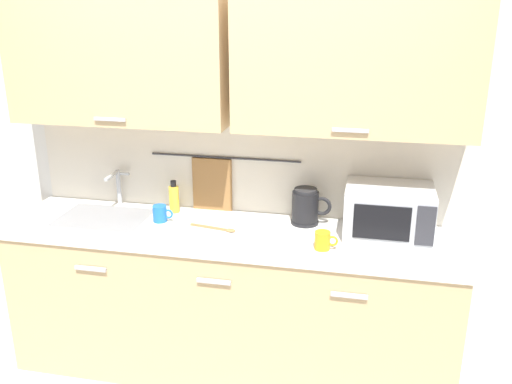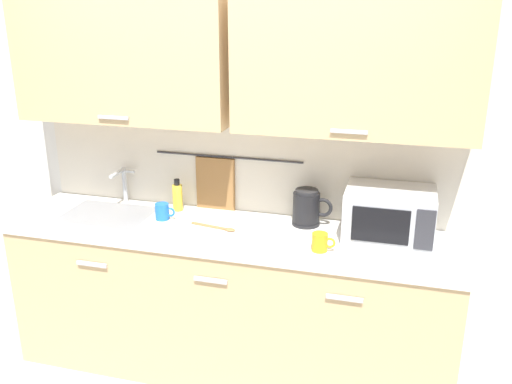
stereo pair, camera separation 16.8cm
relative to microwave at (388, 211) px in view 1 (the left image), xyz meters
The scene contains 9 objects.
counter_unit 1.05m from the microwave, behind, with size 2.53×0.64×0.90m.
back_wall_assembly 0.99m from the microwave, behind, with size 3.70×0.41×2.50m.
sink_faucet 1.62m from the microwave, behind, with size 0.09×0.17×0.22m.
microwave is the anchor object (origin of this frame).
electric_kettle 0.46m from the microwave, behind, with size 0.23×0.16×0.21m.
dish_soap_bottle 1.25m from the microwave, behind, with size 0.06×0.06×0.20m.
mug_near_sink 1.27m from the microwave, behind, with size 0.12×0.08×0.09m.
mug_by_kettle 0.42m from the microwave, 141.44° to the right, with size 0.12×0.08×0.09m.
wooden_spoon 0.93m from the microwave, behind, with size 0.28×0.08×0.01m.
Camera 1 is at (0.74, -2.45, 2.11)m, focal length 39.02 mm.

